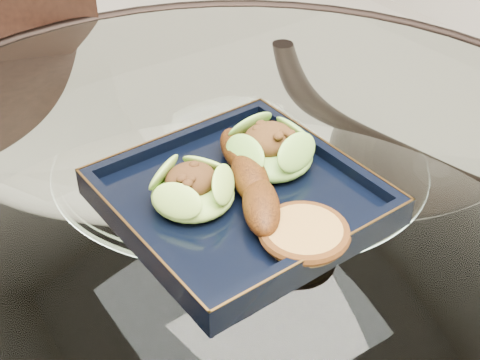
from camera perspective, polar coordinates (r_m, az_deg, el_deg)
dining_table at (r=0.91m, az=0.02°, el=-8.62°), size 1.13×1.13×0.77m
dining_chair at (r=1.28m, az=-19.17°, el=0.83°), size 0.54×0.54×0.95m
navy_plate at (r=0.76m, az=0.00°, el=-1.82°), size 0.28×0.28×0.02m
lettuce_wrap_left at (r=0.73m, az=-4.06°, el=-0.91°), size 0.11×0.11×0.03m
lettuce_wrap_right at (r=0.79m, az=2.61°, el=2.48°), size 0.13×0.13×0.04m
roasted_plantain at (r=0.75m, az=0.89°, el=0.20°), size 0.11×0.19×0.04m
crumb_patty at (r=0.69m, az=5.50°, el=-4.61°), size 0.10×0.10×0.02m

